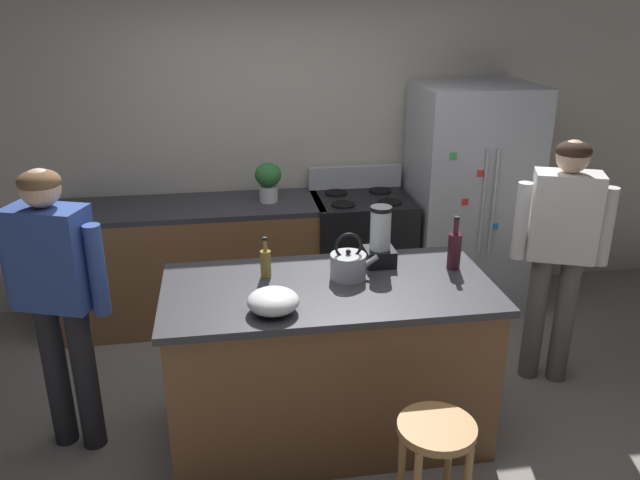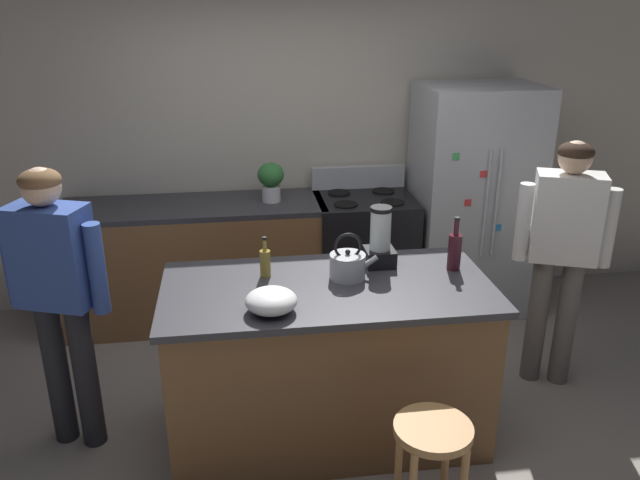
# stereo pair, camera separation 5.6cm
# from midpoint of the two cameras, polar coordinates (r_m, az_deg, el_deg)

# --- Properties ---
(ground_plane) EXTENTS (14.00, 14.00, 0.00)m
(ground_plane) POSITION_cam_midpoint_polar(r_m,az_deg,el_deg) (3.98, 0.28, -16.65)
(ground_plane) COLOR gray
(back_wall) EXTENTS (8.00, 0.10, 2.70)m
(back_wall) POSITION_cam_midpoint_polar(r_m,az_deg,el_deg) (5.19, -3.19, 9.03)
(back_wall) COLOR beige
(back_wall) RESTS_ON ground_plane
(kitchen_island) EXTENTS (1.80, 0.89, 0.96)m
(kitchen_island) POSITION_cam_midpoint_polar(r_m,az_deg,el_deg) (3.70, 0.29, -10.77)
(kitchen_island) COLOR brown
(kitchen_island) RESTS_ON ground_plane
(back_counter_run) EXTENTS (2.00, 0.64, 0.96)m
(back_counter_run) POSITION_cam_midpoint_polar(r_m,az_deg,el_deg) (5.06, -11.57, -2.09)
(back_counter_run) COLOR brown
(back_counter_run) RESTS_ON ground_plane
(refrigerator) EXTENTS (0.90, 0.73, 1.81)m
(refrigerator) POSITION_cam_midpoint_polar(r_m,az_deg,el_deg) (5.21, 12.89, 3.50)
(refrigerator) COLOR #B7BABF
(refrigerator) RESTS_ON ground_plane
(stove_range) EXTENTS (0.76, 0.65, 1.14)m
(stove_range) POSITION_cam_midpoint_polar(r_m,az_deg,el_deg) (5.13, 3.36, -1.21)
(stove_range) COLOR black
(stove_range) RESTS_ON ground_plane
(person_by_island_left) EXTENTS (0.59, 0.34, 1.64)m
(person_by_island_left) POSITION_cam_midpoint_polar(r_m,az_deg,el_deg) (3.66, -22.94, -3.91)
(person_by_island_left) COLOR #26262B
(person_by_island_left) RESTS_ON ground_plane
(person_by_sink_right) EXTENTS (0.58, 0.35, 1.63)m
(person_by_sink_right) POSITION_cam_midpoint_polar(r_m,az_deg,el_deg) (4.26, 20.39, -0.08)
(person_by_sink_right) COLOR #66605B
(person_by_sink_right) RESTS_ON ground_plane
(bar_stool) EXTENTS (0.36, 0.36, 0.63)m
(bar_stool) POSITION_cam_midpoint_polar(r_m,az_deg,el_deg) (3.10, 9.73, -18.03)
(bar_stool) COLOR #B7844C
(bar_stool) RESTS_ON ground_plane
(potted_plant) EXTENTS (0.20, 0.20, 0.30)m
(potted_plant) POSITION_cam_midpoint_polar(r_m,az_deg,el_deg) (4.84, -5.00, 5.42)
(potted_plant) COLOR silver
(potted_plant) RESTS_ON back_counter_run
(blender_appliance) EXTENTS (0.17, 0.17, 0.36)m
(blender_appliance) POSITION_cam_midpoint_polar(r_m,az_deg,el_deg) (3.69, 4.96, -0.05)
(blender_appliance) COLOR black
(blender_appliance) RESTS_ON kitchen_island
(bottle_wine) EXTENTS (0.08, 0.08, 0.32)m
(bottle_wine) POSITION_cam_midpoint_polar(r_m,az_deg,el_deg) (3.72, 11.51, -0.84)
(bottle_wine) COLOR #471923
(bottle_wine) RESTS_ON kitchen_island
(bottle_vinegar) EXTENTS (0.06, 0.06, 0.24)m
(bottle_vinegar) POSITION_cam_midpoint_polar(r_m,az_deg,el_deg) (3.56, -5.34, -2.02)
(bottle_vinegar) COLOR olive
(bottle_vinegar) RESTS_ON kitchen_island
(mixing_bowl) EXTENTS (0.26, 0.26, 0.12)m
(mixing_bowl) POSITION_cam_midpoint_polar(r_m,az_deg,el_deg) (3.18, -4.72, -5.48)
(mixing_bowl) COLOR white
(mixing_bowl) RESTS_ON kitchen_island
(tea_kettle) EXTENTS (0.28, 0.20, 0.27)m
(tea_kettle) POSITION_cam_midpoint_polar(r_m,az_deg,el_deg) (3.54, 2.10, -2.22)
(tea_kettle) COLOR #B7BABF
(tea_kettle) RESTS_ON kitchen_island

